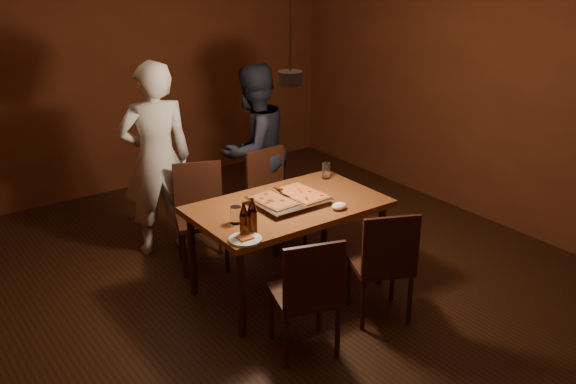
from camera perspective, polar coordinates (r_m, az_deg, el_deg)
room_shell at (r=4.77m, az=0.19°, el=5.96°), size 6.00×6.00×6.00m
dining_table at (r=5.05m, az=0.00°, el=-1.83°), size 1.50×0.90×0.75m
chair_far_left at (r=5.60m, az=-7.83°, el=-1.17°), size 0.54×0.54×0.49m
chair_far_right at (r=5.92m, az=-1.41°, el=0.31°), size 0.45×0.45×0.49m
chair_near_left at (r=4.30m, az=1.83°, el=-8.42°), size 0.53×0.53×0.49m
chair_near_right at (r=4.73m, az=8.59°, el=-5.67°), size 0.55×0.55×0.49m
pizza_tray at (r=5.02m, az=0.08°, el=-0.80°), size 0.56×0.46×0.05m
pizza_meat at (r=4.94m, az=-1.31°, el=-0.75°), size 0.26×0.39×0.02m
pizza_cheese at (r=5.08m, az=1.24°, el=-0.11°), size 0.30×0.44×0.02m
spatula at (r=5.02m, az=-0.18°, el=-0.29°), size 0.11×0.25×0.04m
beer_bottle_a at (r=4.45m, az=-3.94°, el=-2.48°), size 0.06×0.06×0.24m
beer_bottle_b at (r=4.49m, az=-3.20°, el=-2.12°), size 0.07×0.07×0.26m
water_glass_left at (r=4.68m, az=-4.65°, el=-2.04°), size 0.08×0.08×0.13m
water_glass_right at (r=5.54m, az=3.41°, el=1.90°), size 0.07×0.07×0.14m
plate_slice at (r=4.43m, az=-3.82°, el=-4.21°), size 0.23×0.23×0.03m
napkin at (r=4.93m, az=4.58°, el=-1.26°), size 0.13×0.10×0.05m
diner_white at (r=5.77m, az=-11.62°, el=2.85°), size 0.71×0.55×1.75m
diner_dark at (r=6.13m, az=-3.07°, el=3.77°), size 0.92×0.80×1.63m
pendant_lamp at (r=4.68m, az=0.19°, el=10.21°), size 0.18×0.18×1.10m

